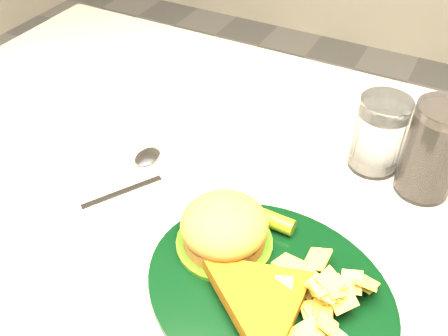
# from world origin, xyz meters

# --- Properties ---
(dinner_plate) EXTENTS (0.31, 0.28, 0.06)m
(dinner_plate) POSITION_xyz_m (0.07, -0.09, 0.78)
(dinner_plate) COLOR black
(dinner_plate) RESTS_ON table
(water_glass) EXTENTS (0.08, 0.08, 0.10)m
(water_glass) POSITION_xyz_m (0.11, 0.16, 0.80)
(water_glass) COLOR white
(water_glass) RESTS_ON table
(cola_glass) EXTENTS (0.08, 0.08, 0.13)m
(cola_glass) POSITION_xyz_m (0.18, 0.14, 0.81)
(cola_glass) COLOR black
(cola_glass) RESTS_ON table
(spoon) EXTENTS (0.11, 0.15, 0.01)m
(spoon) POSITION_xyz_m (-0.15, -0.04, 0.75)
(spoon) COLOR silver
(spoon) RESTS_ON table
(ramekin) EXTENTS (0.05, 0.05, 0.03)m
(ramekin) POSITION_xyz_m (-0.21, 0.16, 0.76)
(ramekin) COLOR white
(ramekin) RESTS_ON table
(wrapped_straw) EXTENTS (0.18, 0.08, 0.01)m
(wrapped_straw) POSITION_xyz_m (-0.13, 0.17, 0.75)
(wrapped_straw) COLOR silver
(wrapped_straw) RESTS_ON table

